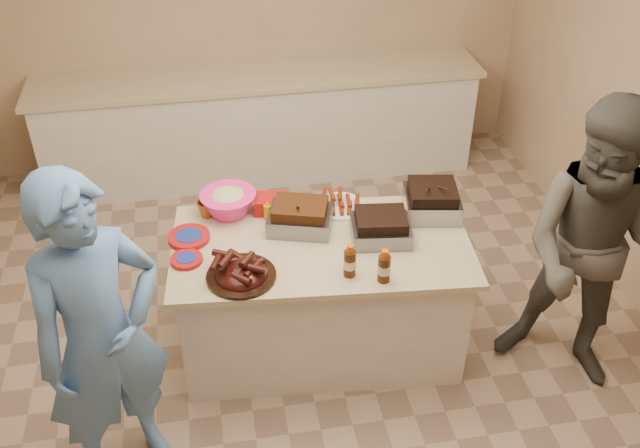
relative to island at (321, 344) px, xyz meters
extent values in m
cube|color=#47230F|center=(-0.09, 0.17, 0.80)|extent=(0.42, 0.36, 0.11)
cube|color=black|center=(0.34, -0.01, 0.80)|extent=(0.36, 0.32, 0.10)
cube|color=gray|center=(0.70, 0.18, 0.80)|extent=(0.37, 0.37, 0.13)
cylinder|color=silver|center=(0.18, 0.33, 0.80)|extent=(0.34, 0.34, 0.05)
cube|color=orange|center=(0.75, 0.28, 0.80)|extent=(0.32, 0.25, 0.08)
cylinder|color=#3B1C09|center=(0.10, -0.30, 0.80)|extent=(0.07, 0.07, 0.20)
cylinder|color=#3B1C09|center=(0.26, -0.37, 0.80)|extent=(0.07, 0.07, 0.20)
cylinder|color=#D69A02|center=(-0.27, 0.30, 0.80)|extent=(0.05, 0.05, 0.13)
imported|color=silver|center=(0.00, 0.21, 0.80)|extent=(0.15, 0.06, 0.14)
cylinder|color=#A11012|center=(-0.74, 0.17, 0.80)|extent=(0.26, 0.26, 0.03)
cylinder|color=#A11012|center=(-0.75, -0.03, 0.80)|extent=(0.19, 0.19, 0.02)
imported|color=#A04F1E|center=(-0.62, 0.39, 0.80)|extent=(0.12, 0.11, 0.11)
cube|color=#A11012|center=(-0.24, 0.37, 0.80)|extent=(0.22, 0.18, 0.10)
imported|color=#514E49|center=(1.41, -0.46, 0.00)|extent=(1.75, 1.94, 0.67)
camera|label=1|loc=(-0.58, -3.15, 3.24)|focal=40.00mm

